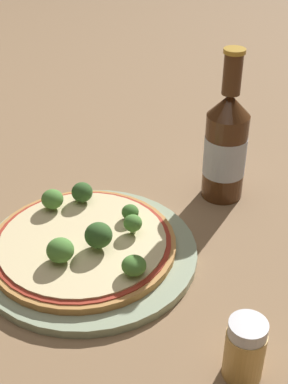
# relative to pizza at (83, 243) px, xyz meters

# --- Properties ---
(ground_plane) EXTENTS (3.00, 3.00, 0.00)m
(ground_plane) POSITION_rel_pizza_xyz_m (-0.01, -0.01, -0.02)
(ground_plane) COLOR #846647
(plate) EXTENTS (0.28, 0.28, 0.01)m
(plate) POSITION_rel_pizza_xyz_m (0.01, 0.00, -0.01)
(plate) COLOR #93A384
(plate) RESTS_ON ground_plane
(pizza) EXTENTS (0.24, 0.24, 0.01)m
(pizza) POSITION_rel_pizza_xyz_m (0.00, 0.00, 0.00)
(pizza) COLOR #B77F42
(pizza) RESTS_ON plate
(broccoli_floret_0) EXTENTS (0.03, 0.03, 0.03)m
(broccoli_floret_0) POSITION_rel_pizza_xyz_m (-0.08, 0.02, 0.02)
(broccoli_floret_0) COLOR #89A866
(broccoli_floret_0) RESTS_ON pizza
(broccoli_floret_1) EXTENTS (0.03, 0.03, 0.03)m
(broccoli_floret_1) POSITION_rel_pizza_xyz_m (0.01, -0.05, 0.02)
(broccoli_floret_1) COLOR #89A866
(broccoli_floret_1) RESTS_ON pizza
(broccoli_floret_2) EXTENTS (0.03, 0.03, 0.02)m
(broccoli_floret_2) POSITION_rel_pizza_xyz_m (0.10, -0.01, 0.02)
(broccoli_floret_2) COLOR #89A866
(broccoli_floret_2) RESTS_ON pizza
(broccoli_floret_3) EXTENTS (0.02, 0.02, 0.03)m
(broccoli_floret_3) POSITION_rel_pizza_xyz_m (0.04, 0.05, 0.02)
(broccoli_floret_3) COLOR #89A866
(broccoli_floret_3) RESTS_ON pizza
(broccoli_floret_4) EXTENTS (0.02, 0.02, 0.02)m
(broccoli_floret_4) POSITION_rel_pizza_xyz_m (0.02, 0.07, 0.02)
(broccoli_floret_4) COLOR #89A866
(broccoli_floret_4) RESTS_ON pizza
(broccoli_floret_5) EXTENTS (0.04, 0.04, 0.04)m
(broccoli_floret_5) POSITION_rel_pizza_xyz_m (0.03, 0.00, 0.03)
(broccoli_floret_5) COLOR #89A866
(broccoli_floret_5) RESTS_ON pizza
(broccoli_floret_6) EXTENTS (0.03, 0.03, 0.03)m
(broccoli_floret_6) POSITION_rel_pizza_xyz_m (-0.06, 0.06, 0.02)
(broccoli_floret_6) COLOR #89A866
(broccoli_floret_6) RESTS_ON pizza
(beer_bottle) EXTENTS (0.06, 0.06, 0.23)m
(beer_bottle) POSITION_rel_pizza_xyz_m (0.06, 0.24, 0.07)
(beer_bottle) COLOR #472814
(beer_bottle) RESTS_ON ground_plane
(pepper_shaker) EXTENTS (0.04, 0.04, 0.07)m
(pepper_shaker) POSITION_rel_pizza_xyz_m (0.26, -0.03, 0.02)
(pepper_shaker) COLOR tan
(pepper_shaker) RESTS_ON ground_plane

